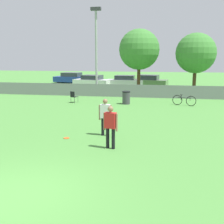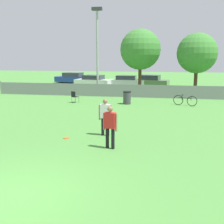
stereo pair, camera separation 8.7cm
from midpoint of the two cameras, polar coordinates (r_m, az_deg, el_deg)
The scene contains 15 objects.
ground_plane at distance 7.79m, azimuth -19.08°, elevation -15.77°, with size 120.00×120.00×0.00m, color #4C8C3D.
fence_backline at distance 24.42m, azimuth 2.09°, elevation 4.35°, with size 23.15×0.07×1.21m.
light_pole at distance 25.59m, azimuth -2.91°, elevation 13.68°, with size 0.90×0.36×7.66m.
tree_near_pole at distance 27.74m, azimuth 5.87°, elevation 12.51°, with size 3.89×3.89×6.08m.
tree_far_right at distance 26.98m, azimuth 16.99°, elevation 11.34°, with size 3.62×3.62×5.58m.
player_defender_red at distance 10.56m, azimuth -0.16°, elevation -2.49°, with size 0.57×0.31×1.65m.
player_receiver_white at distance 12.33m, azimuth -1.18°, elevation -0.51°, with size 0.58×0.23×1.65m.
frisbee_disc at distance 12.28m, azimuth -9.05°, elevation -5.22°, with size 0.25×0.25×0.03m.
folding_chair_sideline at distance 21.58m, azimuth -7.52°, elevation 3.24°, with size 0.57×0.57×0.87m.
bicycle_sideline at distance 20.78m, azimuth 14.74°, elevation 2.29°, with size 1.64×0.64×0.78m.
trash_bin at distance 20.76m, azimuth 3.19°, elevation 2.94°, with size 0.59×0.59×0.96m.
parked_car_blue at distance 37.73m, azimuth -7.86°, elevation 6.85°, with size 4.79×2.46×1.40m.
parked_car_white at distance 32.64m, azimuth -3.71°, elevation 6.28°, with size 4.44×2.52×1.38m.
parked_car_silver at distance 32.60m, azimuth 2.97°, elevation 6.26°, with size 4.30×1.75×1.34m.
parked_car_olive at distance 32.41m, azimuth 7.70°, elevation 6.17°, with size 4.54×2.57×1.42m.
Camera 2 is at (3.66, -5.96, 3.45)m, focal length 45.00 mm.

